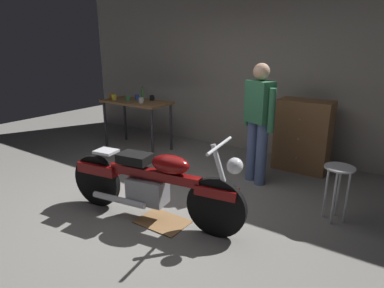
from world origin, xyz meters
name	(u,v)px	position (x,y,z in m)	size (l,w,h in m)	color
ground_plane	(157,209)	(0.00, 0.00, 0.00)	(12.00, 12.00, 0.00)	gray
back_wall	(259,65)	(0.00, 2.80, 1.55)	(8.00, 0.12, 3.10)	gray
workbench	(137,107)	(-1.88, 1.67, 0.79)	(1.30, 0.64, 0.90)	brown
motorcycle	(152,183)	(0.11, -0.20, 0.45)	(2.18, 0.70, 1.00)	black
person_standing	(259,119)	(0.63, 1.44, 0.93)	(0.52, 0.36, 1.67)	slate
shop_stool	(338,179)	(1.80, 0.94, 0.50)	(0.32, 0.32, 0.64)	#B2B2B7
wooden_dresser	(303,136)	(1.01, 2.30, 0.55)	(0.80, 0.47, 1.10)	brown
drip_tray	(162,222)	(0.25, -0.20, 0.01)	(0.56, 0.40, 0.01)	olive
mug_black_matte	(152,98)	(-1.67, 1.87, 0.95)	(0.11, 0.08, 0.10)	black
mug_white_ceramic	(141,100)	(-1.65, 1.56, 0.95)	(0.11, 0.08, 0.09)	white
mug_green_speckled	(128,99)	(-1.99, 1.57, 0.95)	(0.12, 0.09, 0.09)	#3D7F4C
mug_yellow_tall	(114,97)	(-2.29, 1.51, 0.95)	(0.12, 0.08, 0.10)	yellow
mug_orange_travel	(112,96)	(-2.42, 1.58, 0.95)	(0.11, 0.08, 0.10)	orange
mug_blue_enamel	(137,97)	(-1.92, 1.74, 0.95)	(0.11, 0.07, 0.10)	#2D51AD
bottle	(143,94)	(-1.88, 1.85, 1.00)	(0.06, 0.06, 0.24)	#4C8C4C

